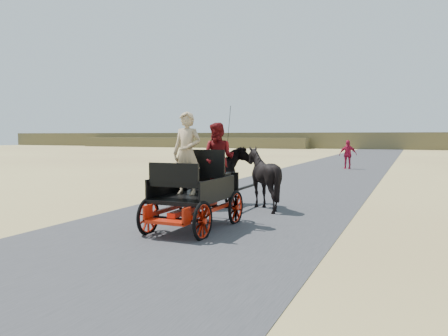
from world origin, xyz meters
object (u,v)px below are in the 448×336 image
at_px(horse_right, 263,178).
at_px(pedestrian, 348,155).
at_px(carriage, 194,212).
at_px(horse_left, 226,176).

xyz_separation_m(horse_right, pedestrian, (0.17, 15.36, 0.01)).
relative_size(horse_right, pedestrian, 0.98).
bearing_deg(pedestrian, carriage, 73.82).
height_order(horse_left, pedestrian, pedestrian).
height_order(carriage, horse_left, horse_left).
distance_m(carriage, horse_right, 3.09).
bearing_deg(horse_right, horse_left, 0.00).
height_order(carriage, pedestrian, pedestrian).
bearing_deg(pedestrian, horse_left, 71.33).
distance_m(carriage, pedestrian, 18.38).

